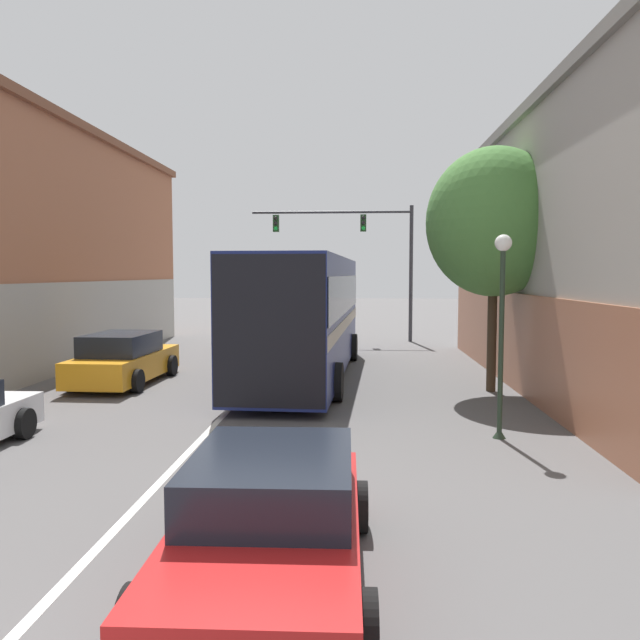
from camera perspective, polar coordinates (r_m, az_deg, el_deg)
lane_center_line at (r=18.57m, az=-6.10°, el=-5.81°), size 0.14×43.83×0.01m
bus at (r=19.54m, az=-1.39°, el=0.88°), size 3.31×12.24×3.74m
hatchback_foreground at (r=6.94m, az=-4.53°, el=-17.87°), size 2.18×4.38×1.32m
parked_car_left_mid at (r=19.31m, az=-17.50°, el=-3.47°), size 2.19×4.72×1.51m
traffic_signal_gantry at (r=29.97m, az=4.03°, el=6.98°), size 7.69×0.36×6.46m
street_lamp at (r=12.64m, az=16.28°, el=0.23°), size 0.33×0.33×4.00m
street_tree_near at (r=17.74m, az=15.63°, el=8.59°), size 3.68×3.31×6.67m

